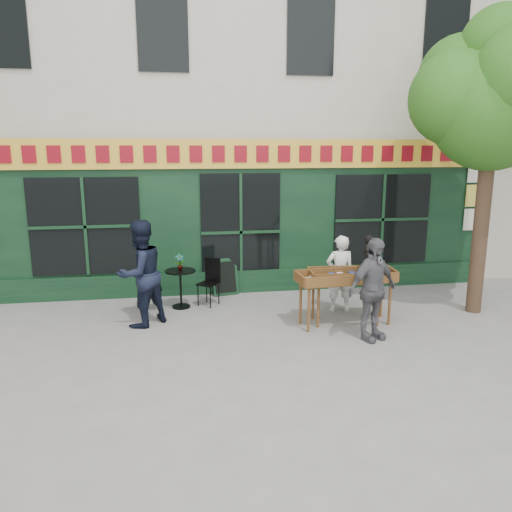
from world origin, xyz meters
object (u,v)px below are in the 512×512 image
(man_right, at_px, (372,290))
(man_left, at_px, (140,274))
(book_cart_center, at_px, (352,278))
(dog, at_px, (372,253))
(woman, at_px, (340,274))
(bistro_table, at_px, (180,281))
(book_cart_right, at_px, (340,281))

(man_right, xyz_separation_m, man_left, (-3.78, 1.31, 0.09))
(book_cart_center, bearing_deg, man_right, -83.68)
(man_left, bearing_deg, book_cart_center, 131.83)
(book_cart_center, distance_m, man_right, 0.86)
(book_cart_center, height_order, man_left, man_left)
(book_cart_center, relative_size, man_right, 0.89)
(dog, bearing_deg, man_left, 176.67)
(woman, distance_m, bistro_table, 3.13)
(book_cart_center, height_order, man_right, man_right)
(man_right, relative_size, bistro_table, 2.26)
(woman, distance_m, book_cart_right, 0.81)
(bistro_table, bearing_deg, man_right, -35.66)
(woman, bearing_deg, man_left, 6.70)
(man_right, bearing_deg, book_cart_right, 87.69)
(book_cart_center, xyz_separation_m, man_left, (-3.74, 0.45, 0.13))
(dog, distance_m, man_right, 0.97)
(man_right, distance_m, man_left, 4.00)
(dog, height_order, man_left, man_left)
(dog, relative_size, book_cart_right, 0.39)
(woman, height_order, bistro_table, woman)
(book_cart_right, height_order, man_right, man_right)
(book_cart_right, height_order, bistro_table, book_cart_right)
(bistro_table, relative_size, man_left, 0.40)
(book_cart_center, relative_size, woman, 1.03)
(woman, bearing_deg, bistro_table, -9.32)
(dog, xyz_separation_m, man_right, (-0.31, -0.81, -0.43))
(book_cart_right, bearing_deg, man_left, 166.73)
(woman, xyz_separation_m, man_left, (-3.74, -0.20, 0.20))
(bistro_table, bearing_deg, man_left, -127.87)
(book_cart_center, distance_m, book_cart_right, 0.28)
(woman, xyz_separation_m, book_cart_right, (-0.26, -0.76, 0.07))
(dog, xyz_separation_m, bistro_table, (-3.39, 1.40, -0.75))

